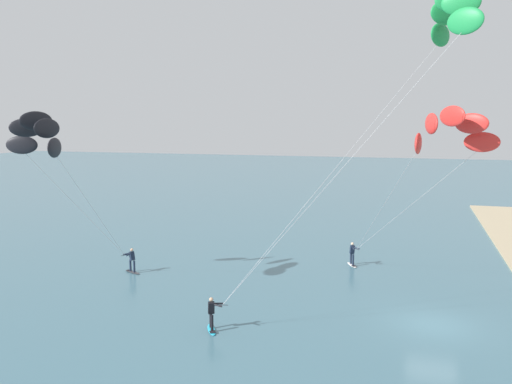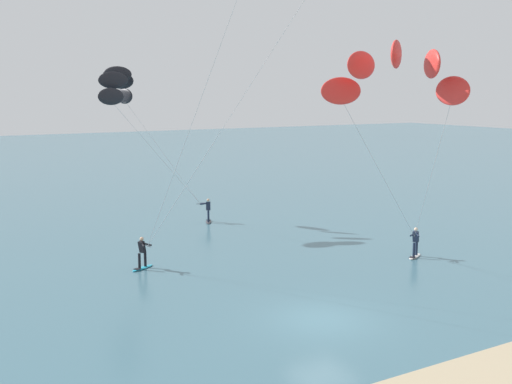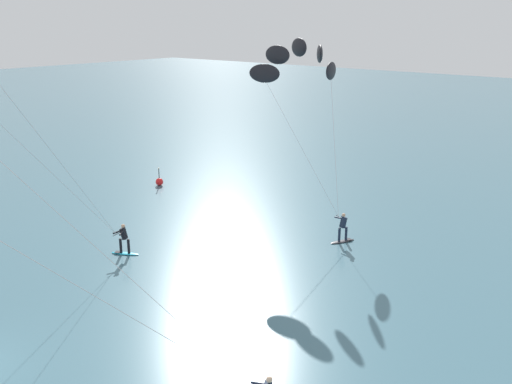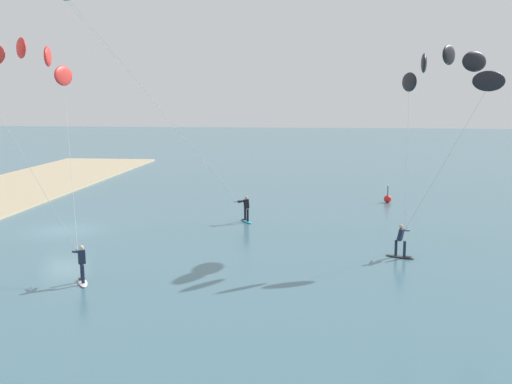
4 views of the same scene
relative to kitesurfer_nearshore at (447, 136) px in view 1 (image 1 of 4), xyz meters
The scene contains 4 objects.
ground_plane 9.91m from the kitesurfer_nearshore, behind, with size 240.00×240.00×0.00m, color #426B7A.
kitesurfer_nearshore is the anchor object (origin of this frame).
kitesurfer_mid_water 22.78m from the kitesurfer_nearshore, 100.37° to the left, with size 7.81×6.58×10.75m.
kitesurfer_far_out 6.79m from the kitesurfer_nearshore, behind, with size 5.67×12.33×16.05m.
Camera 1 is at (-27.51, 1.35, 10.33)m, focal length 37.83 mm.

